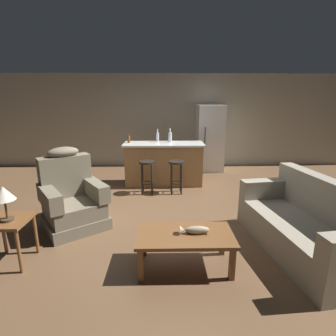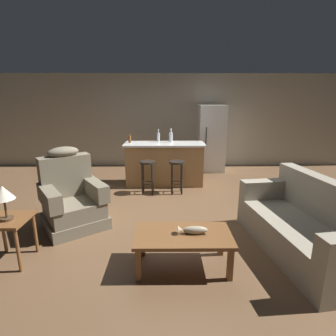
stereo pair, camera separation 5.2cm
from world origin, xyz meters
The scene contains 15 objects.
ground_plane centered at (0.00, 0.00, 0.00)m, with size 12.00×12.00×0.00m.
back_wall centered at (0.00, 3.12, 1.30)m, with size 12.00×0.05×2.60m.
coffee_table centered at (0.23, -1.80, 0.36)m, with size 1.10×0.60×0.42m.
fish_figurine centered at (0.33, -1.79, 0.46)m, with size 0.34×0.10×0.10m.
couch centered at (1.79, -1.50, 0.34)m, with size 1.09×2.00×0.94m.
recliner_near_lamp centered at (-1.42, -0.70, 0.42)m, with size 1.17×1.17×1.20m.
end_table centered at (-1.82, -1.68, 0.46)m, with size 0.48×0.48×0.56m.
table_lamp centered at (-1.79, -1.71, 0.87)m, with size 0.24×0.24×0.41m.
kitchen_island centered at (0.00, 1.35, 0.48)m, with size 1.80×0.70×0.95m.
bar_stool_left centered at (-0.35, 0.72, 0.47)m, with size 0.32×0.32×0.68m.
bar_stool_right centered at (0.26, 0.72, 0.47)m, with size 0.32×0.32×0.68m.
refrigerator centered at (1.26, 2.55, 0.88)m, with size 0.70×0.69×1.76m.
bottle_tall_green centered at (-0.14, 1.55, 1.06)m, with size 0.06×0.06×0.30m.
bottle_short_amber centered at (0.15, 1.50, 1.07)m, with size 0.08×0.08×0.32m.
bottle_wine_dark centered at (-0.79, 1.43, 1.04)m, with size 0.06×0.06×0.22m.
Camera 2 is at (0.03, -4.48, 1.89)m, focal length 28.00 mm.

